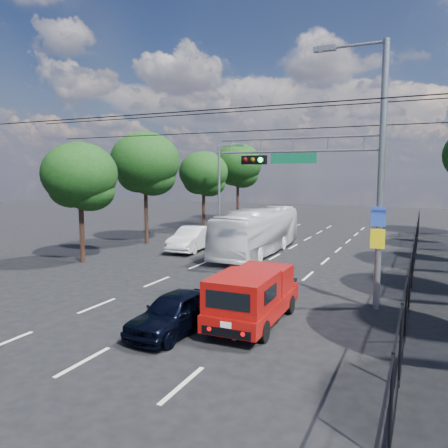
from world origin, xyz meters
The scene contains 14 objects.
ground centered at (0.00, 0.00, 0.00)m, with size 120.00×120.00×0.00m, color black.
lane_markings centered at (0.00, 14.00, 0.01)m, with size 6.12×38.00×0.01m.
signal_mast centered at (5.28, 7.99, 5.24)m, with size 6.43×0.39×9.50m.
streetlight_left centered at (-6.33, 22.00, 3.94)m, with size 2.09×0.22×7.08m.
utility_wires centered at (0.00, 8.83, 7.23)m, with size 22.00×5.04×0.74m.
fence_right centered at (7.60, 12.17, 1.03)m, with size 0.06×34.03×2.00m.
tree_left_b centered at (-9.18, 10.02, 4.58)m, with size 4.08×4.08×6.63m.
tree_left_c centered at (-9.78, 17.02, 5.40)m, with size 4.80×4.80×7.80m.
tree_left_d centered at (-9.38, 25.02, 4.72)m, with size 4.20×4.20×6.83m.
tree_left_e centered at (-9.58, 33.02, 5.53)m, with size 4.92×4.92×7.99m.
red_pickup centered at (3.01, 4.60, 0.97)m, with size 1.90×4.95×1.82m.
navy_hatchback centered at (1.06, 2.90, 0.64)m, with size 1.51×3.75×1.28m, color black.
white_bus centered at (-1.30, 16.60, 1.38)m, with size 2.32×9.92×2.76m, color silver.
white_van centered at (-5.50, 15.86, 0.76)m, with size 1.62×4.64×1.53m, color silver.
Camera 1 is at (7.95, -8.40, 4.92)m, focal length 35.00 mm.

